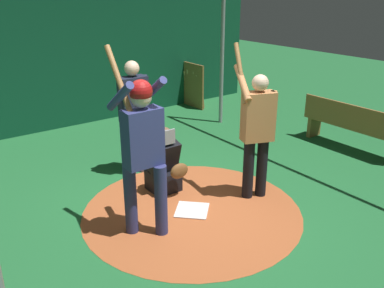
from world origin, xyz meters
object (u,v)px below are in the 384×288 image
(umpire, at_px, (134,112))
(bat_rack, at_px, (189,85))
(batter, at_px, (142,143))
(visitor, at_px, (257,128))
(home_plate, at_px, (192,210))
(catcher, at_px, (165,166))
(bench, at_px, (351,125))

(umpire, xyz_separation_m, bat_rack, (-2.70, 3.01, -0.51))
(batter, bearing_deg, umpire, 154.00)
(umpire, bearing_deg, visitor, 29.27)
(home_plate, xyz_separation_m, bat_rack, (-4.19, 3.03, 0.48))
(catcher, distance_m, visitor, 1.41)
(batter, bearing_deg, bench, 91.88)
(umpire, bearing_deg, home_plate, -0.80)
(batter, relative_size, umpire, 1.24)
(umpire, height_order, bench, umpire)
(umpire, distance_m, bench, 3.89)
(visitor, xyz_separation_m, bench, (-0.25, 2.65, -0.56))
(catcher, bearing_deg, bat_rack, 139.44)
(bench, bearing_deg, umpire, -111.52)
(umpire, bearing_deg, batter, -26.00)
(bench, bearing_deg, batter, -88.12)
(home_plate, relative_size, visitor, 0.20)
(home_plate, distance_m, bench, 3.63)
(visitor, bearing_deg, umpire, -129.27)
(batter, distance_m, visitor, 1.70)
(umpire, bearing_deg, catcher, 1.03)
(bat_rack, relative_size, bench, 0.63)
(bat_rack, bearing_deg, visitor, -25.45)
(home_plate, bearing_deg, bat_rack, 144.14)
(home_plate, bearing_deg, catcher, 177.10)
(bench, bearing_deg, bat_rack, -172.08)
(catcher, xyz_separation_m, visitor, (0.86, 0.92, 0.62))
(catcher, relative_size, bat_rack, 0.83)
(umpire, distance_m, visitor, 1.91)
(home_plate, height_order, visitor, visitor)
(catcher, relative_size, bench, 0.52)
(batter, distance_m, bench, 4.39)
(home_plate, relative_size, umpire, 0.24)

